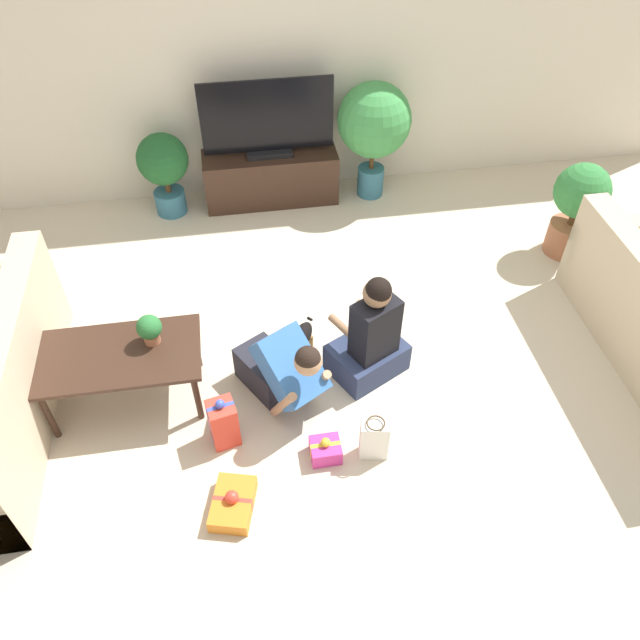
% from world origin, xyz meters
% --- Properties ---
extents(ground_plane, '(16.00, 16.00, 0.00)m').
position_xyz_m(ground_plane, '(0.00, 0.00, 0.00)').
color(ground_plane, beige).
extents(wall_back, '(8.40, 0.06, 2.60)m').
position_xyz_m(wall_back, '(0.00, 2.63, 1.30)').
color(wall_back, beige).
rests_on(wall_back, ground_plane).
extents(coffee_table, '(1.09, 0.61, 0.48)m').
position_xyz_m(coffee_table, '(-1.52, -0.01, 0.43)').
color(coffee_table, '#382319').
rests_on(coffee_table, ground_plane).
extents(tv_console, '(1.29, 0.41, 0.51)m').
position_xyz_m(tv_console, '(-0.26, 2.36, 0.25)').
color(tv_console, '#382319').
rests_on(tv_console, ground_plane).
extents(tv, '(1.22, 0.20, 0.73)m').
position_xyz_m(tv, '(-0.26, 2.36, 0.83)').
color(tv, black).
rests_on(tv, tv_console).
extents(potted_plant_corner_right, '(0.47, 0.47, 0.87)m').
position_xyz_m(potted_plant_corner_right, '(2.28, 1.11, 0.51)').
color(potted_plant_corner_right, '#A36042').
rests_on(potted_plant_corner_right, ground_plane).
extents(potted_plant_back_left, '(0.48, 0.48, 0.82)m').
position_xyz_m(potted_plant_back_left, '(-1.25, 2.31, 0.50)').
color(potted_plant_back_left, '#336B84').
rests_on(potted_plant_back_left, ground_plane).
extents(potted_plant_back_right, '(0.70, 0.70, 1.15)m').
position_xyz_m(potted_plant_back_right, '(0.74, 2.31, 0.76)').
color(potted_plant_back_right, '#336B84').
rests_on(potted_plant_back_right, ground_plane).
extents(person_kneeling, '(0.66, 0.81, 0.77)m').
position_xyz_m(person_kneeling, '(-0.45, -0.19, 0.33)').
color(person_kneeling, '#23232D').
rests_on(person_kneeling, ground_plane).
extents(person_sitting, '(0.65, 0.61, 0.92)m').
position_xyz_m(person_sitting, '(0.21, -0.02, 0.34)').
color(person_sitting, '#283351').
rests_on(person_sitting, ground_plane).
extents(dog, '(0.30, 0.44, 0.27)m').
position_xyz_m(dog, '(-0.28, 0.19, 0.18)').
color(dog, black).
rests_on(dog, ground_plane).
extents(gift_box_a, '(0.33, 0.41, 0.17)m').
position_xyz_m(gift_box_a, '(-0.85, -0.99, 0.06)').
color(gift_box_a, orange).
rests_on(gift_box_a, ground_plane).
extents(gift_box_b, '(0.20, 0.18, 0.18)m').
position_xyz_m(gift_box_b, '(-0.23, -0.71, 0.07)').
color(gift_box_b, '#CC3389').
rests_on(gift_box_b, ground_plane).
extents(gift_box_c, '(0.21, 0.21, 0.42)m').
position_xyz_m(gift_box_c, '(-0.87, -0.47, 0.18)').
color(gift_box_c, red).
rests_on(gift_box_c, ground_plane).
extents(gift_bag_a, '(0.20, 0.14, 0.35)m').
position_xyz_m(gift_bag_a, '(0.09, -0.74, 0.17)').
color(gift_bag_a, white).
rests_on(gift_bag_a, ground_plane).
extents(tabletop_plant, '(0.17, 0.17, 0.22)m').
position_xyz_m(tabletop_plant, '(-1.29, 0.07, 0.60)').
color(tabletop_plant, '#A36042').
rests_on(tabletop_plant, coffee_table).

